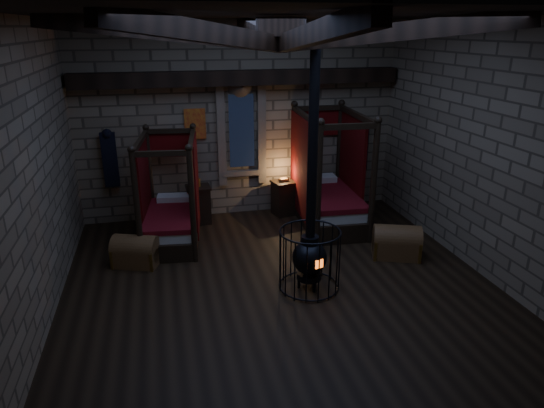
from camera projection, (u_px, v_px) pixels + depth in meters
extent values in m
cube|color=black|center=(279.00, 284.00, 8.10)|extent=(7.00, 7.00, 0.01)
cube|color=#847054|center=(241.00, 122.00, 10.58)|extent=(7.00, 0.02, 4.20)
cube|color=#847054|center=(379.00, 266.00, 4.18)|extent=(7.00, 0.02, 4.20)
cube|color=#847054|center=(32.00, 178.00, 6.62)|extent=(0.02, 7.00, 4.20)
cube|color=#847054|center=(482.00, 150.00, 8.13)|extent=(0.02, 7.00, 4.20)
cube|color=black|center=(281.00, 15.00, 6.66)|extent=(7.00, 7.00, 0.01)
cube|color=black|center=(241.00, 78.00, 10.09)|extent=(6.86, 0.35, 0.30)
cylinder|color=black|center=(281.00, 26.00, 6.71)|extent=(0.70, 0.70, 0.25)
cube|color=black|center=(242.00, 131.00, 10.60)|extent=(0.55, 0.04, 1.60)
cube|color=maroon|center=(195.00, 124.00, 10.33)|extent=(0.45, 0.03, 0.65)
cube|color=black|center=(110.00, 160.00, 10.05)|extent=(0.30, 0.10, 1.15)
cube|color=black|center=(361.00, 146.00, 11.26)|extent=(0.30, 0.10, 1.15)
cube|color=black|center=(173.00, 233.00, 9.67)|extent=(1.25, 2.08, 0.34)
cube|color=beige|center=(172.00, 221.00, 9.58)|extent=(1.11, 1.91, 0.21)
cube|color=maroon|center=(171.00, 215.00, 9.53)|extent=(1.18, 1.96, 0.09)
cube|color=beige|center=(174.00, 198.00, 10.17)|extent=(0.70, 0.41, 0.13)
cube|color=#5C0907|center=(171.00, 144.00, 10.04)|extent=(1.04, 0.17, 0.52)
cylinder|color=black|center=(137.00, 210.00, 8.43)|extent=(0.10, 0.10, 2.09)
cylinder|color=black|center=(150.00, 178.00, 10.20)|extent=(0.10, 0.10, 2.09)
cylinder|color=black|center=(192.00, 208.00, 8.54)|extent=(0.10, 0.10, 2.09)
cylinder|color=black|center=(196.00, 177.00, 10.31)|extent=(0.10, 0.10, 2.09)
cube|color=#5C0907|center=(145.00, 186.00, 9.57)|extent=(0.22, 1.42, 1.85)
cube|color=#5C0907|center=(196.00, 184.00, 9.68)|extent=(0.22, 1.42, 1.85)
cube|color=black|center=(328.00, 215.00, 10.56)|extent=(1.30, 2.33, 0.39)
cube|color=beige|center=(329.00, 202.00, 10.45)|extent=(1.16, 2.15, 0.24)
cube|color=maroon|center=(329.00, 195.00, 10.40)|extent=(1.23, 2.19, 0.11)
cube|color=beige|center=(319.00, 179.00, 11.13)|extent=(0.78, 0.42, 0.15)
cube|color=#5C0907|center=(317.00, 122.00, 10.97)|extent=(1.20, 0.12, 0.60)
cylinder|color=black|center=(318.00, 188.00, 9.12)|extent=(0.12, 0.12, 2.40)
cylinder|color=black|center=(294.00, 159.00, 11.13)|extent=(0.12, 0.12, 2.40)
cylinder|color=black|center=(373.00, 185.00, 9.29)|extent=(0.12, 0.12, 2.40)
cylinder|color=black|center=(339.00, 157.00, 11.31)|extent=(0.12, 0.12, 2.40)
cube|color=#5C0907|center=(300.00, 165.00, 10.40)|extent=(0.16, 1.63, 2.12)
cube|color=#5C0907|center=(351.00, 163.00, 10.59)|extent=(0.16, 1.63, 2.12)
cube|color=brown|center=(136.00, 256.00, 8.71)|extent=(0.91, 0.73, 0.33)
cylinder|color=brown|center=(136.00, 248.00, 8.66)|extent=(0.91, 0.73, 0.48)
cube|color=#B38C37|center=(117.00, 255.00, 8.76)|extent=(0.22, 0.49, 0.35)
cube|color=#B38C37|center=(156.00, 257.00, 8.67)|extent=(0.22, 0.49, 0.35)
cube|color=brown|center=(396.00, 247.00, 9.03)|extent=(0.99, 0.79, 0.36)
cylinder|color=brown|center=(397.00, 239.00, 8.97)|extent=(0.99, 0.79, 0.52)
cube|color=#B38C37|center=(374.00, 246.00, 9.07)|extent=(0.24, 0.53, 0.38)
cube|color=#B38C37|center=(418.00, 249.00, 8.98)|extent=(0.24, 0.53, 0.38)
cube|color=black|center=(199.00, 205.00, 10.54)|extent=(0.49, 0.46, 0.78)
cube|color=black|center=(198.00, 187.00, 10.40)|extent=(0.53, 0.51, 0.04)
cylinder|color=#B38C37|center=(198.00, 182.00, 10.36)|extent=(0.11, 0.11, 0.18)
cube|color=black|center=(284.00, 199.00, 11.01)|extent=(0.53, 0.52, 0.74)
cube|color=black|center=(284.00, 182.00, 10.88)|extent=(0.58, 0.57, 0.04)
cube|color=brown|center=(284.00, 179.00, 10.85)|extent=(0.22, 0.18, 0.05)
cylinder|color=black|center=(309.00, 276.00, 7.92)|extent=(0.40, 0.40, 0.10)
sphere|color=black|center=(309.00, 257.00, 7.80)|extent=(0.56, 0.56, 0.56)
cylinder|color=black|center=(310.00, 240.00, 7.70)|extent=(0.28, 0.28, 0.14)
cube|color=#FF5914|center=(319.00, 264.00, 7.58)|extent=(0.14, 0.06, 0.14)
cylinder|color=black|center=(313.00, 140.00, 7.14)|extent=(0.15, 0.15, 3.15)
torus|color=black|center=(309.00, 285.00, 7.98)|extent=(0.99, 0.99, 0.03)
torus|color=black|center=(310.00, 232.00, 7.65)|extent=(0.99, 0.99, 0.03)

